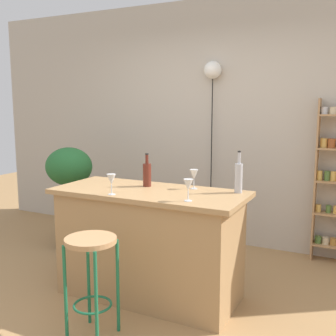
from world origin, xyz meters
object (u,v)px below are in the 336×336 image
(wine_glass_right, at_px, (111,180))
(pendant_globe_light, at_px, (213,73))
(wine_glass_center, at_px, (194,175))
(spice_shelf, at_px, (334,178))
(plant_stool, at_px, (71,231))
(bottle_vinegar, at_px, (239,177))
(bar_stool, at_px, (91,263))
(bottle_spirits_clear, at_px, (147,174))
(potted_plant, at_px, (69,174))
(wine_glass_left, at_px, (188,185))

(wine_glass_right, relative_size, pendant_globe_light, 0.08)
(wine_glass_center, bearing_deg, spice_shelf, 52.26)
(plant_stool, bearing_deg, pendant_globe_light, 32.38)
(plant_stool, bearing_deg, bottle_vinegar, -11.84)
(spice_shelf, bearing_deg, wine_glass_right, -129.89)
(bottle_vinegar, bearing_deg, spice_shelf, 64.12)
(bar_stool, xyz_separation_m, bottle_vinegar, (0.75, 0.96, 0.51))
(bottle_spirits_clear, bearing_deg, pendant_globe_light, 87.23)
(potted_plant, distance_m, bottle_spirits_clear, 1.42)
(bar_stool, bearing_deg, pendant_globe_light, 89.22)
(spice_shelf, distance_m, potted_plant, 2.83)
(potted_plant, height_order, wine_glass_left, potted_plant)
(plant_stool, xyz_separation_m, bottle_spirits_clear, (1.30, -0.53, 0.85))
(bottle_spirits_clear, distance_m, wine_glass_right, 0.42)
(bar_stool, height_order, spice_shelf, spice_shelf)
(bar_stool, relative_size, potted_plant, 0.92)
(wine_glass_center, xyz_separation_m, wine_glass_right, (-0.49, -0.49, 0.00))
(bottle_spirits_clear, xyz_separation_m, bottle_vinegar, (0.78, 0.10, 0.02))
(spice_shelf, distance_m, bottle_vinegar, 1.42)
(wine_glass_left, height_order, wine_glass_right, same)
(wine_glass_center, bearing_deg, wine_glass_left, -72.64)
(bar_stool, distance_m, pendant_globe_light, 2.68)
(plant_stool, height_order, wine_glass_center, wine_glass_center)
(wine_glass_left, bearing_deg, bottle_spirits_clear, 147.34)
(plant_stool, bearing_deg, spice_shelf, 17.18)
(potted_plant, relative_size, wine_glass_center, 4.78)
(wine_glass_center, bearing_deg, bar_stool, -111.29)
(spice_shelf, height_order, bottle_spirits_clear, spice_shelf)
(bar_stool, bearing_deg, wine_glass_center, 68.71)
(bottle_vinegar, bearing_deg, plant_stool, 168.16)
(bottle_spirits_clear, bearing_deg, bottle_vinegar, 7.01)
(plant_stool, xyz_separation_m, wine_glass_center, (1.71, -0.45, 0.86))
(bar_stool, bearing_deg, plant_stool, 133.88)
(potted_plant, distance_m, wine_glass_right, 1.55)
(plant_stool, height_order, wine_glass_left, wine_glass_left)
(bottle_vinegar, distance_m, wine_glass_center, 0.38)
(plant_stool, height_order, pendant_globe_light, pendant_globe_light)
(bar_stool, height_order, bottle_vinegar, bottle_vinegar)
(spice_shelf, relative_size, bottle_spirits_clear, 5.86)
(wine_glass_center, relative_size, wine_glass_right, 1.00)
(bottle_spirits_clear, distance_m, wine_glass_center, 0.41)
(bar_stool, relative_size, pendant_globe_light, 0.34)
(wine_glass_right, bearing_deg, spice_shelf, 50.11)
(bar_stool, relative_size, plant_stool, 1.99)
(wine_glass_left, bearing_deg, spice_shelf, 63.25)
(plant_stool, height_order, potted_plant, potted_plant)
(spice_shelf, height_order, wine_glass_center, spice_shelf)
(plant_stool, relative_size, potted_plant, 0.46)
(bottle_spirits_clear, bearing_deg, plant_stool, 157.73)
(potted_plant, xyz_separation_m, wine_glass_center, (1.71, -0.45, 0.19))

